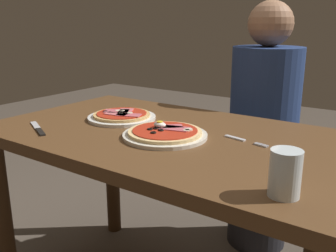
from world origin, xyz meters
The scene contains 7 objects.
dining_table centered at (0.00, 0.00, 0.61)m, with size 1.27×0.74×0.72m.
pizza_foreground centered at (0.02, -0.06, 0.74)m, with size 0.28×0.28×0.05m.
pizza_across_left centered at (-0.25, 0.04, 0.73)m, with size 0.26×0.26×0.03m.
water_glass_near centered at (0.48, -0.26, 0.77)m, with size 0.07×0.07×0.10m.
fork centered at (0.24, 0.05, 0.73)m, with size 0.16×0.05×0.00m.
knife centered at (-0.39, -0.24, 0.73)m, with size 0.18×0.10×0.01m.
diner_person centered at (0.09, 0.64, 0.56)m, with size 0.32×0.32×1.18m.
Camera 1 is at (0.69, -1.01, 1.09)m, focal length 39.86 mm.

